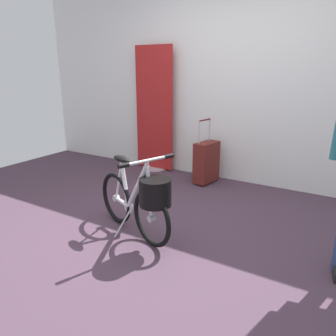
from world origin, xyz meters
name	(u,v)px	position (x,y,z in m)	size (l,w,h in m)	color
ground_plane	(162,236)	(0.00, 0.00, 0.00)	(6.43, 6.43, 0.00)	#473342
back_wall	(241,80)	(0.00, 1.87, 1.31)	(6.43, 0.10, 2.61)	white
floor_banner_stand	(154,116)	(-1.20, 1.70, 0.79)	(0.60, 0.36, 1.75)	#B7B7BC
folding_bike_foreground	(140,199)	(-0.14, -0.12, 0.37)	(1.02, 0.54, 0.76)	black
rolling_suitcase	(206,162)	(-0.28, 1.52, 0.28)	(0.24, 0.38, 0.83)	maroon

